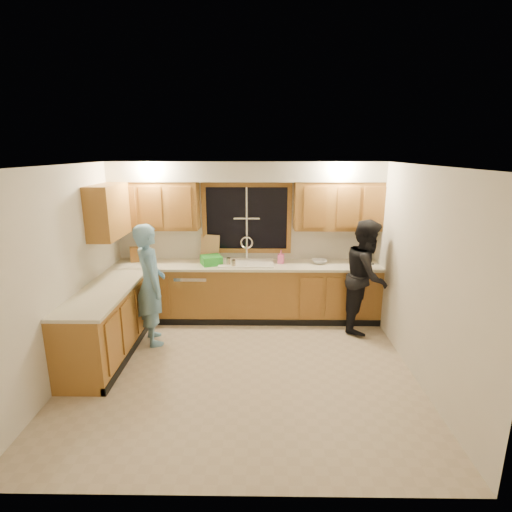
{
  "coord_description": "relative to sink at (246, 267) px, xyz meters",
  "views": [
    {
      "loc": [
        0.23,
        -4.47,
        2.66
      ],
      "look_at": [
        0.17,
        0.65,
        1.3
      ],
      "focal_mm": 28.0,
      "sensor_mm": 36.0,
      "label": 1
    }
  ],
  "objects": [
    {
      "name": "countertop_left",
      "position": [
        -1.79,
        -1.25,
        0.04
      ],
      "size": [
        0.63,
        1.9,
        0.04
      ],
      "primitive_type": "cube",
      "color": "beige",
      "rests_on": "base_cabinets_left"
    },
    {
      "name": "sink",
      "position": [
        0.0,
        0.0,
        0.0
      ],
      "size": [
        0.86,
        0.52,
        0.57
      ],
      "color": "white",
      "rests_on": "countertop_back"
    },
    {
      "name": "knife_block",
      "position": [
        -1.81,
        0.11,
        0.18
      ],
      "size": [
        0.16,
        0.15,
        0.24
      ],
      "primitive_type": "cube",
      "rotation": [
        0.0,
        0.0,
        0.35
      ],
      "color": "#9D662B",
      "rests_on": "countertop_back"
    },
    {
      "name": "stove",
      "position": [
        -1.8,
        -1.82,
        -0.41
      ],
      "size": [
        0.58,
        0.75,
        0.9
      ],
      "primitive_type": "cube",
      "color": "white",
      "rests_on": "floor"
    },
    {
      "name": "upper_cabinets_right",
      "position": [
        1.43,
        0.13,
        0.96
      ],
      "size": [
        1.35,
        0.33,
        0.75
      ],
      "primitive_type": "cube",
      "color": "#9E6B2E",
      "rests_on": "wall_back"
    },
    {
      "name": "wall_back",
      "position": [
        0.0,
        0.3,
        0.39
      ],
      "size": [
        4.2,
        0.0,
        4.2
      ],
      "primitive_type": "plane",
      "rotation": [
        1.57,
        0.0,
        0.0
      ],
      "color": "silver",
      "rests_on": "ground"
    },
    {
      "name": "upper_cabinets_return",
      "position": [
        -1.94,
        -0.48,
        0.96
      ],
      "size": [
        0.33,
        0.9,
        0.75
      ],
      "primitive_type": "cube",
      "color": "#9E6B2E",
      "rests_on": "wall_left"
    },
    {
      "name": "ceiling",
      "position": [
        0.0,
        -1.6,
        1.64
      ],
      "size": [
        4.2,
        4.2,
        0.0
      ],
      "primitive_type": "plane",
      "rotation": [
        3.14,
        0.0,
        0.0
      ],
      "color": "silver"
    },
    {
      "name": "wall_left",
      "position": [
        -2.1,
        -1.6,
        0.39
      ],
      "size": [
        0.0,
        3.8,
        3.8
      ],
      "primitive_type": "plane",
      "rotation": [
        1.57,
        0.0,
        1.57
      ],
      "color": "silver",
      "rests_on": "ground"
    },
    {
      "name": "wall_right",
      "position": [
        2.1,
        -1.6,
        0.39
      ],
      "size": [
        0.0,
        3.8,
        3.8
      ],
      "primitive_type": "plane",
      "rotation": [
        1.57,
        0.0,
        -1.57
      ],
      "color": "silver",
      "rests_on": "ground"
    },
    {
      "name": "soffit",
      "position": [
        0.0,
        0.12,
        1.49
      ],
      "size": [
        4.2,
        0.35,
        0.3
      ],
      "primitive_type": "cube",
      "color": "beige",
      "rests_on": "wall_back"
    },
    {
      "name": "cutting_board",
      "position": [
        -0.6,
        0.22,
        0.26
      ],
      "size": [
        0.33,
        0.18,
        0.41
      ],
      "primitive_type": "cube",
      "rotation": [
        -0.21,
        0.0,
        -0.23
      ],
      "color": "tan",
      "rests_on": "countertop_back"
    },
    {
      "name": "bowl",
      "position": [
        1.16,
        0.05,
        0.08
      ],
      "size": [
        0.26,
        0.26,
        0.06
      ],
      "primitive_type": "imported",
      "rotation": [
        0.0,
        0.0,
        0.12
      ],
      "color": "silver",
      "rests_on": "countertop_back"
    },
    {
      "name": "can_left",
      "position": [
        -0.27,
        -0.12,
        0.12
      ],
      "size": [
        0.09,
        0.09,
        0.13
      ],
      "primitive_type": "cylinder",
      "rotation": [
        0.0,
        0.0,
        0.29
      ],
      "color": "#B7AB8D",
      "rests_on": "countertop_back"
    },
    {
      "name": "upper_cabinets_left",
      "position": [
        -1.43,
        0.13,
        0.96
      ],
      "size": [
        1.35,
        0.33,
        0.75
      ],
      "primitive_type": "cube",
      "color": "#9E6B2E",
      "rests_on": "wall_back"
    },
    {
      "name": "woman",
      "position": [
        1.81,
        -0.37,
        -0.02
      ],
      "size": [
        0.91,
        1.0,
        1.69
      ],
      "primitive_type": "imported",
      "rotation": [
        0.0,
        0.0,
        1.18
      ],
      "color": "black",
      "rests_on": "floor"
    },
    {
      "name": "dish_crate",
      "position": [
        -0.55,
        -0.04,
        0.13
      ],
      "size": [
        0.38,
        0.37,
        0.14
      ],
      "primitive_type": "cube",
      "rotation": [
        0.0,
        0.0,
        0.38
      ],
      "color": "green",
      "rests_on": "countertop_back"
    },
    {
      "name": "window_frame",
      "position": [
        0.0,
        0.29,
        0.74
      ],
      "size": [
        1.44,
        0.03,
        1.14
      ],
      "color": "black",
      "rests_on": "wall_back"
    },
    {
      "name": "dishwasher",
      "position": [
        -0.85,
        -0.01,
        -0.45
      ],
      "size": [
        0.6,
        0.56,
        0.82
      ],
      "primitive_type": "cube",
      "color": "white",
      "rests_on": "floor"
    },
    {
      "name": "floor",
      "position": [
        0.0,
        -1.6,
        -0.86
      ],
      "size": [
        4.2,
        4.2,
        0.0
      ],
      "primitive_type": "plane",
      "color": "#B9A68E",
      "rests_on": "ground"
    },
    {
      "name": "base_cabinets_back",
      "position": [
        0.0,
        -0.0,
        -0.42
      ],
      "size": [
        4.2,
        0.6,
        0.88
      ],
      "primitive_type": "cube",
      "color": "#9E6B2E",
      "rests_on": "ground"
    },
    {
      "name": "man",
      "position": [
        -1.3,
        -0.85,
        -0.01
      ],
      "size": [
        0.63,
        0.74,
        1.71
      ],
      "primitive_type": "imported",
      "rotation": [
        0.0,
        0.0,
        2.0
      ],
      "color": "#69A0C8",
      "rests_on": "floor"
    },
    {
      "name": "countertop_back",
      "position": [
        0.0,
        -0.02,
        0.04
      ],
      "size": [
        4.2,
        0.63,
        0.04
      ],
      "primitive_type": "cube",
      "color": "beige",
      "rests_on": "base_cabinets_back"
    },
    {
      "name": "soap_bottle",
      "position": [
        0.55,
        0.05,
        0.16
      ],
      "size": [
        0.11,
        0.11,
        0.21
      ],
      "primitive_type": "imported",
      "rotation": [
        0.0,
        0.0,
        -0.17
      ],
      "color": "pink",
      "rests_on": "countertop_back"
    },
    {
      "name": "can_right",
      "position": [
        -0.19,
        -0.21,
        0.12
      ],
      "size": [
        0.08,
        0.08,
        0.12
      ],
      "primitive_type": "cylinder",
      "rotation": [
        0.0,
        0.0,
        0.22
      ],
      "color": "#B7AB8D",
      "rests_on": "countertop_back"
    },
    {
      "name": "base_cabinets_left",
      "position": [
        -1.8,
        -1.25,
        -0.42
      ],
      "size": [
        0.6,
        1.9,
        0.88
      ],
      "primitive_type": "cube",
      "color": "#9E6B2E",
      "rests_on": "ground"
    }
  ]
}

